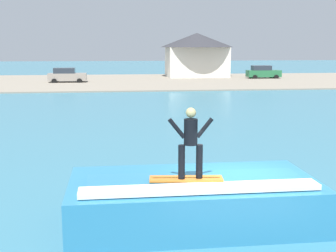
{
  "coord_description": "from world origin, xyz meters",
  "views": [
    {
      "loc": [
        -3.23,
        -10.94,
        4.44
      ],
      "look_at": [
        -1.24,
        5.05,
        1.61
      ],
      "focal_mm": 48.58,
      "sensor_mm": 36.0,
      "label": 1
    }
  ],
  "objects_px": {
    "surfer": "(191,139)",
    "car_far_shore": "(263,72)",
    "surfboard": "(186,179)",
    "car_near_shore": "(67,75)",
    "house_gabled_white": "(197,52)",
    "wave_crest": "(193,200)"
  },
  "relations": [
    {
      "from": "car_far_shore",
      "to": "surfer",
      "type": "bearing_deg",
      "value": -110.59
    },
    {
      "from": "surfboard",
      "to": "car_far_shore",
      "type": "distance_m",
      "value": 53.26
    },
    {
      "from": "surfboard",
      "to": "house_gabled_white",
      "type": "bearing_deg",
      "value": 79.11
    },
    {
      "from": "surfboard",
      "to": "car_near_shore",
      "type": "relative_size",
      "value": 0.39
    },
    {
      "from": "surfer",
      "to": "car_far_shore",
      "type": "bearing_deg",
      "value": 69.41
    },
    {
      "from": "surfer",
      "to": "car_far_shore",
      "type": "relative_size",
      "value": 0.37
    },
    {
      "from": "surfboard",
      "to": "car_near_shore",
      "type": "xyz_separation_m",
      "value": [
        -7.1,
        46.02,
        -0.36
      ]
    },
    {
      "from": "car_far_shore",
      "to": "house_gabled_white",
      "type": "bearing_deg",
      "value": 152.84
    },
    {
      "from": "surfboard",
      "to": "house_gabled_white",
      "type": "relative_size",
      "value": 0.17
    },
    {
      "from": "wave_crest",
      "to": "car_near_shore",
      "type": "relative_size",
      "value": 1.36
    },
    {
      "from": "surfer",
      "to": "car_far_shore",
      "type": "height_order",
      "value": "surfer"
    },
    {
      "from": "wave_crest",
      "to": "surfboard",
      "type": "relative_size",
      "value": 3.47
    },
    {
      "from": "wave_crest",
      "to": "house_gabled_white",
      "type": "xyz_separation_m",
      "value": [
        10.15,
        53.65,
        3.09
      ]
    },
    {
      "from": "surfer",
      "to": "car_far_shore",
      "type": "xyz_separation_m",
      "value": [
        18.75,
        49.89,
        -1.34
      ]
    },
    {
      "from": "car_near_shore",
      "to": "car_far_shore",
      "type": "xyz_separation_m",
      "value": [
        25.94,
        3.8,
        -0.0
      ]
    },
    {
      "from": "car_far_shore",
      "to": "house_gabled_white",
      "type": "height_order",
      "value": "house_gabled_white"
    },
    {
      "from": "surfboard",
      "to": "surfer",
      "type": "relative_size",
      "value": 1.05
    },
    {
      "from": "surfboard",
      "to": "car_far_shore",
      "type": "relative_size",
      "value": 0.39
    },
    {
      "from": "wave_crest",
      "to": "car_far_shore",
      "type": "height_order",
      "value": "car_far_shore"
    },
    {
      "from": "wave_crest",
      "to": "surfer",
      "type": "xyz_separation_m",
      "value": [
        -0.17,
        -0.56,
        1.69
      ]
    },
    {
      "from": "car_near_shore",
      "to": "wave_crest",
      "type": "bearing_deg",
      "value": -80.81
    },
    {
      "from": "wave_crest",
      "to": "car_far_shore",
      "type": "bearing_deg",
      "value": 69.37
    }
  ]
}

